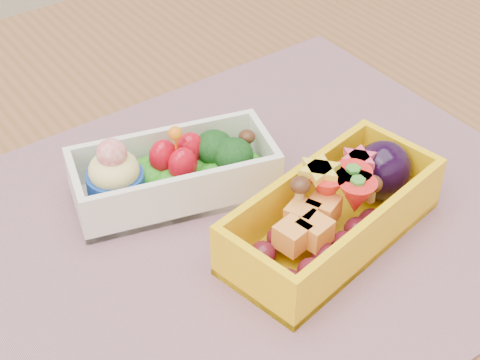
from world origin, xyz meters
TOP-DOWN VIEW (x-y plane):
  - table at (0.00, 0.00)m, footprint 1.20×0.80m
  - placemat at (0.04, -0.02)m, footprint 0.48×0.37m
  - bento_white at (0.02, 0.04)m, footprint 0.17×0.11m
  - bento_yellow at (0.09, -0.07)m, footprint 0.18×0.11m

SIDE VIEW (x-z plane):
  - table at x=0.00m, z-range 0.28..1.03m
  - placemat at x=0.04m, z-range 0.75..0.75m
  - bento_white at x=0.02m, z-range 0.74..0.81m
  - bento_yellow at x=0.09m, z-range 0.75..0.81m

